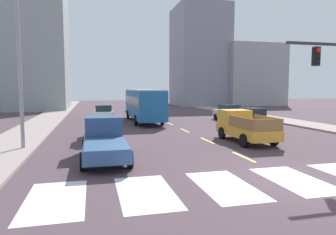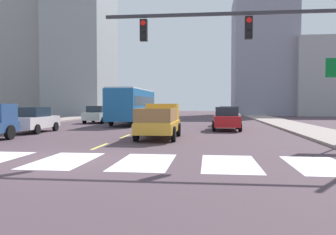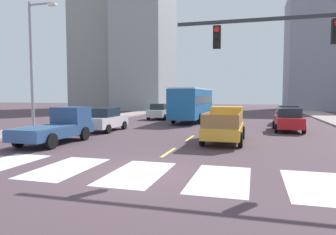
% 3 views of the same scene
% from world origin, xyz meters
% --- Properties ---
extents(ground_plane, '(160.00, 160.00, 0.00)m').
position_xyz_m(ground_plane, '(0.00, 0.00, 0.00)').
color(ground_plane, '#4B3940').
extents(sidewalk_left, '(3.35, 110.00, 0.15)m').
position_xyz_m(sidewalk_left, '(-12.09, 18.00, 0.07)').
color(sidewalk_left, gray).
rests_on(sidewalk_left, ground).
extents(crosswalk_stripe_1, '(1.82, 3.62, 0.01)m').
position_xyz_m(crosswalk_stripe_1, '(-5.66, 0.00, 0.00)').
color(crosswalk_stripe_1, silver).
rests_on(crosswalk_stripe_1, ground).
extents(crosswalk_stripe_2, '(1.82, 3.62, 0.01)m').
position_xyz_m(crosswalk_stripe_2, '(-2.83, 0.00, 0.00)').
color(crosswalk_stripe_2, silver).
rests_on(crosswalk_stripe_2, ground).
extents(crosswalk_stripe_3, '(1.82, 3.62, 0.01)m').
position_xyz_m(crosswalk_stripe_3, '(0.00, 0.00, 0.00)').
color(crosswalk_stripe_3, silver).
rests_on(crosswalk_stripe_3, ground).
extents(crosswalk_stripe_4, '(1.82, 3.62, 0.01)m').
position_xyz_m(crosswalk_stripe_4, '(2.83, 0.00, 0.00)').
color(crosswalk_stripe_4, silver).
rests_on(crosswalk_stripe_4, ground).
extents(crosswalk_stripe_5, '(1.82, 3.62, 0.01)m').
position_xyz_m(crosswalk_stripe_5, '(5.66, 0.00, 0.00)').
color(crosswalk_stripe_5, silver).
rests_on(crosswalk_stripe_5, ground).
extents(lane_dash_0, '(0.16, 2.40, 0.01)m').
position_xyz_m(lane_dash_0, '(0.00, 4.00, 0.00)').
color(lane_dash_0, '#DBCF54').
rests_on(lane_dash_0, ground).
extents(lane_dash_1, '(0.16, 2.40, 0.01)m').
position_xyz_m(lane_dash_1, '(0.00, 9.00, 0.00)').
color(lane_dash_1, '#DBCF54').
rests_on(lane_dash_1, ground).
extents(lane_dash_2, '(0.16, 2.40, 0.01)m').
position_xyz_m(lane_dash_2, '(0.00, 14.00, 0.00)').
color(lane_dash_2, '#DBCF54').
rests_on(lane_dash_2, ground).
extents(lane_dash_3, '(0.16, 2.40, 0.01)m').
position_xyz_m(lane_dash_3, '(0.00, 19.00, 0.00)').
color(lane_dash_3, '#DBCF54').
rests_on(lane_dash_3, ground).
extents(lane_dash_4, '(0.16, 2.40, 0.01)m').
position_xyz_m(lane_dash_4, '(0.00, 24.00, 0.00)').
color(lane_dash_4, '#DBCF54').
rests_on(lane_dash_4, ground).
extents(lane_dash_5, '(0.16, 2.40, 0.01)m').
position_xyz_m(lane_dash_5, '(0.00, 29.00, 0.00)').
color(lane_dash_5, '#DBCF54').
rests_on(lane_dash_5, ground).
extents(lane_dash_6, '(0.16, 2.40, 0.01)m').
position_xyz_m(lane_dash_6, '(0.00, 34.00, 0.00)').
color(lane_dash_6, '#DBCF54').
rests_on(lane_dash_6, ground).
extents(lane_dash_7, '(0.16, 2.40, 0.01)m').
position_xyz_m(lane_dash_7, '(0.00, 39.00, 0.00)').
color(lane_dash_7, '#DBCF54').
rests_on(lane_dash_7, ground).
extents(pickup_stakebed, '(2.18, 5.20, 1.96)m').
position_xyz_m(pickup_stakebed, '(2.20, 8.28, 0.94)').
color(pickup_stakebed, gold).
rests_on(pickup_stakebed, ground).
extents(pickup_dark, '(2.18, 5.20, 1.96)m').
position_xyz_m(pickup_dark, '(-6.77, 5.29, 0.92)').
color(pickup_dark, navy).
rests_on(pickup_dark, ground).
extents(city_bus, '(2.72, 10.80, 3.32)m').
position_xyz_m(city_bus, '(-2.21, 21.09, 1.95)').
color(city_bus, '#1C5C97').
rests_on(city_bus, ground).
extents(sedan_far, '(2.02, 4.40, 1.72)m').
position_xyz_m(sedan_far, '(6.74, 20.12, 0.86)').
color(sedan_far, beige).
rests_on(sedan_far, ground).
extents(sedan_mid, '(2.02, 4.40, 1.72)m').
position_xyz_m(sedan_mid, '(6.25, 14.50, 0.86)').
color(sedan_mid, red).
rests_on(sedan_mid, ground).
extents(sedan_near_right, '(2.02, 4.40, 1.72)m').
position_xyz_m(sedan_near_right, '(-6.83, 10.97, 0.86)').
color(sedan_near_right, silver).
rests_on(sedan_near_right, ground).
extents(sedan_near_left, '(2.02, 4.40, 1.72)m').
position_xyz_m(sedan_near_left, '(-6.20, 22.81, 0.86)').
color(sedan_near_left, silver).
rests_on(sedan_near_left, ground).
extents(streetlight_left, '(2.20, 0.28, 9.00)m').
position_xyz_m(streetlight_left, '(-10.93, 8.45, 4.97)').
color(streetlight_left, gray).
rests_on(streetlight_left, ground).
extents(block_mid_left, '(8.80, 11.81, 21.30)m').
position_xyz_m(block_mid_left, '(-15.49, 43.78, 10.65)').
color(block_mid_left, '#919799').
rests_on(block_mid_left, ground).
extents(block_low_left, '(9.80, 11.04, 19.67)m').
position_xyz_m(block_low_left, '(14.02, 49.76, 9.83)').
color(block_low_left, gray).
rests_on(block_low_left, ground).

